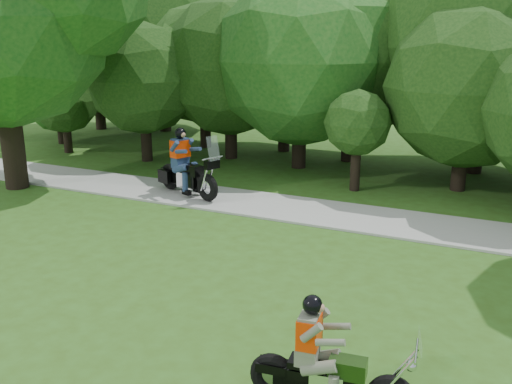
% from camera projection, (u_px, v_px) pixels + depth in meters
% --- Properties ---
extents(walkway, '(60.00, 2.20, 0.06)m').
position_uv_depth(walkway, '(364.00, 218.00, 14.56)').
color(walkway, '#A9A9A3').
rests_on(walkway, ground).
extents(tree_line, '(40.10, 12.57, 7.85)m').
position_uv_depth(tree_line, '(430.00, 61.00, 19.15)').
color(tree_line, black).
rests_on(tree_line, ground).
extents(chopper_motorcycle, '(2.14, 0.66, 1.53)m').
position_uv_depth(chopper_motorcycle, '(323.00, 367.00, 7.16)').
color(chopper_motorcycle, black).
rests_on(chopper_motorcycle, ground).
extents(touring_motorcycle, '(2.46, 1.39, 1.94)m').
position_uv_depth(touring_motorcycle, '(184.00, 171.00, 16.47)').
color(touring_motorcycle, black).
rests_on(touring_motorcycle, walkway).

